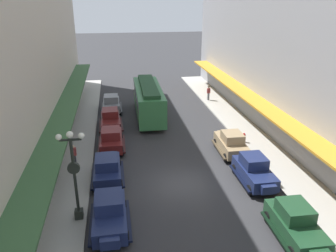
% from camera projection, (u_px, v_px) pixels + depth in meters
% --- Properties ---
extents(ground_plane, '(200.00, 200.00, 0.00)m').
position_uv_depth(ground_plane, '(183.00, 184.00, 21.80)').
color(ground_plane, '#2D2D30').
extents(sidewalk_left, '(3.00, 60.00, 0.15)m').
position_uv_depth(sidewalk_left, '(65.00, 193.00, 20.64)').
color(sidewalk_left, '#A8A59E').
rests_on(sidewalk_left, ground).
extents(sidewalk_right, '(3.00, 60.00, 0.15)m').
position_uv_depth(sidewalk_right, '(289.00, 174.00, 22.90)').
color(sidewalk_right, '#A8A59E').
rests_on(sidewalk_right, ground).
extents(parked_car_0, '(2.14, 4.26, 1.84)m').
position_uv_depth(parked_car_0, '(254.00, 170.00, 21.66)').
color(parked_car_0, '#19234C').
rests_on(parked_car_0, ground).
extents(parked_car_1, '(2.24, 4.29, 1.84)m').
position_uv_depth(parked_car_1, '(111.00, 119.00, 30.60)').
color(parked_car_1, '#591919').
rests_on(parked_car_1, ground).
extents(parked_car_2, '(2.15, 4.26, 1.84)m').
position_uv_depth(parked_car_2, '(111.00, 103.00, 35.28)').
color(parked_car_2, slate).
rests_on(parked_car_2, ground).
extents(parked_car_3, '(2.18, 4.28, 1.84)m').
position_uv_depth(parked_car_3, '(111.00, 139.00, 26.43)').
color(parked_car_3, '#591919').
rests_on(parked_car_3, ground).
extents(parked_car_4, '(2.15, 4.26, 1.84)m').
position_uv_depth(parked_car_4, '(110.00, 213.00, 17.34)').
color(parked_car_4, '#19234C').
rests_on(parked_car_4, ground).
extents(parked_car_5, '(2.21, 4.29, 1.84)m').
position_uv_depth(parked_car_5, '(296.00, 222.00, 16.60)').
color(parked_car_5, '#193D23').
rests_on(parked_car_5, ground).
extents(parked_car_6, '(2.22, 4.29, 1.84)m').
position_uv_depth(parked_car_6, '(231.00, 143.00, 25.70)').
color(parked_car_6, '#997F5B').
rests_on(parked_car_6, ground).
extents(parked_car_7, '(2.16, 4.27, 1.84)m').
position_uv_depth(parked_car_7, '(107.00, 168.00, 21.89)').
color(parked_car_7, '#19234C').
rests_on(parked_car_7, ground).
extents(streetcar, '(2.71, 9.65, 3.46)m').
position_uv_depth(streetcar, '(148.00, 99.00, 33.31)').
color(streetcar, '#33723F').
rests_on(streetcar, ground).
extents(lamp_post_with_clock, '(1.42, 0.44, 5.16)m').
position_uv_depth(lamp_post_with_clock, '(74.00, 172.00, 17.22)').
color(lamp_post_with_clock, black).
rests_on(lamp_post_with_clock, sidewalk_left).
extents(fire_hydrant, '(0.24, 0.24, 0.82)m').
position_uv_depth(fire_hydrant, '(244.00, 138.00, 27.59)').
color(fire_hydrant, '#B21E19').
rests_on(fire_hydrant, sidewalk_right).
extents(pedestrian_0, '(0.36, 0.28, 1.67)m').
position_uv_depth(pedestrian_0, '(209.00, 93.00, 38.73)').
color(pedestrian_0, slate).
rests_on(pedestrian_0, sidewalk_right).
extents(pedestrian_1, '(0.36, 0.24, 1.64)m').
position_uv_depth(pedestrian_1, '(74.00, 155.00, 23.53)').
color(pedestrian_1, '#2D2D33').
rests_on(pedestrian_1, sidewalk_left).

